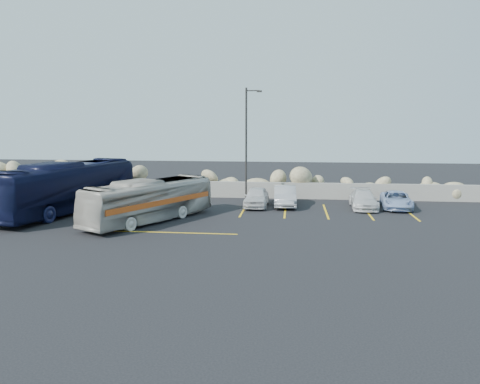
# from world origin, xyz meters

# --- Properties ---
(ground) EXTENTS (90.00, 90.00, 0.00)m
(ground) POSITION_xyz_m (0.00, 0.00, 0.00)
(ground) COLOR black
(ground) RESTS_ON ground
(seawall) EXTENTS (60.00, 0.40, 1.20)m
(seawall) POSITION_xyz_m (0.00, 12.00, 0.60)
(seawall) COLOR gray
(seawall) RESTS_ON ground
(riprap_pile) EXTENTS (54.00, 2.80, 2.60)m
(riprap_pile) POSITION_xyz_m (0.00, 13.20, 1.30)
(riprap_pile) COLOR #8E7F5D
(riprap_pile) RESTS_ON ground
(parking_lines) EXTENTS (18.16, 9.36, 0.01)m
(parking_lines) POSITION_xyz_m (4.64, 5.57, 0.01)
(parking_lines) COLOR gold
(parking_lines) RESTS_ON ground
(lamppost) EXTENTS (1.14, 0.18, 8.00)m
(lamppost) POSITION_xyz_m (2.56, 9.50, 4.30)
(lamppost) COLOR #2D2B28
(lamppost) RESTS_ON ground
(vintage_bus) EXTENTS (6.01, 8.71, 2.45)m
(vintage_bus) POSITION_xyz_m (-2.37, 2.77, 1.22)
(vintage_bus) COLOR #B9B3A7
(vintage_bus) RESTS_ON ground
(tour_coach) EXTENTS (5.15, 11.81, 3.20)m
(tour_coach) POSITION_xyz_m (-8.46, 4.89, 1.60)
(tour_coach) COLOR black
(tour_coach) RESTS_ON ground
(car_a) EXTENTS (1.61, 3.88, 1.32)m
(car_a) POSITION_xyz_m (3.34, 8.27, 0.66)
(car_a) COLOR silver
(car_a) RESTS_ON ground
(car_b) EXTENTS (1.61, 4.22, 1.37)m
(car_b) POSITION_xyz_m (5.24, 8.76, 0.69)
(car_b) COLOR #A3A4A8
(car_b) RESTS_ON ground
(car_c) EXTENTS (1.75, 4.10, 1.18)m
(car_c) POSITION_xyz_m (10.44, 8.42, 0.59)
(car_c) COLOR silver
(car_c) RESTS_ON ground
(car_d) EXTENTS (2.28, 4.24, 1.13)m
(car_d) POSITION_xyz_m (12.60, 8.64, 0.57)
(car_d) COLOR #93AAD1
(car_d) RESTS_ON ground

